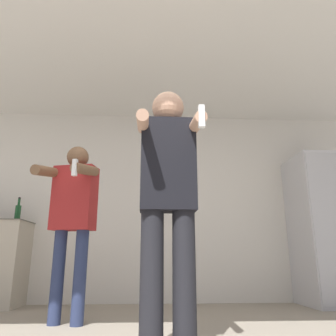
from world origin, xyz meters
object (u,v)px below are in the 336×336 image
object	(u,v)px
person_woman_foreground	(168,196)
person_man_side	(73,209)
refrigerator	(325,228)
bottle_tall_gin	(18,212)

from	to	relation	value
person_woman_foreground	person_man_side	size ratio (longest dim) A/B	1.07
refrigerator	person_man_side	distance (m)	3.09
refrigerator	bottle_tall_gin	world-z (taller)	refrigerator
bottle_tall_gin	person_woman_foreground	bearing A→B (deg)	-48.35
refrigerator	bottle_tall_gin	distance (m)	3.82
refrigerator	bottle_tall_gin	size ratio (longest dim) A/B	6.38
refrigerator	person_woman_foreground	size ratio (longest dim) A/B	1.07
refrigerator	person_man_side	world-z (taller)	refrigerator
person_man_side	person_woman_foreground	bearing A→B (deg)	-47.69
bottle_tall_gin	refrigerator	bearing A→B (deg)	-0.48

